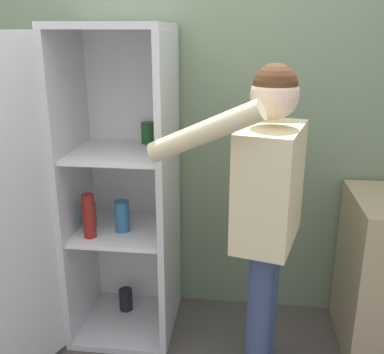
# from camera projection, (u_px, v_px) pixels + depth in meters

# --- Properties ---
(wall_back) EXTENTS (7.00, 0.06, 2.55)m
(wall_back) POSITION_uv_depth(u_px,v_px,m) (177.00, 114.00, 2.73)
(wall_back) COLOR gray
(wall_back) RESTS_ON ground_plane
(refrigerator) EXTENTS (0.84, 1.12, 1.80)m
(refrigerator) POSITION_uv_depth(u_px,v_px,m) (100.00, 194.00, 2.49)
(refrigerator) COLOR silver
(refrigerator) RESTS_ON ground_plane
(person) EXTENTS (0.74, 0.59, 1.63)m
(person) POSITION_uv_depth(u_px,v_px,m) (267.00, 194.00, 2.12)
(person) COLOR #384770
(person) RESTS_ON ground_plane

